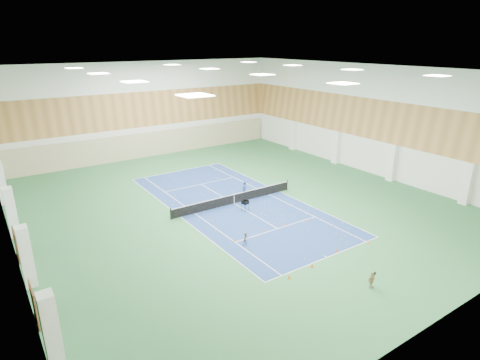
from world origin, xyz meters
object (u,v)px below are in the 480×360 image
Objects in this scene: child_court at (246,238)px; ball_cart at (245,206)px; coach at (244,190)px; child_apron at (372,280)px; tennis_net at (234,198)px.

ball_cart is at bearing 59.95° from child_court.
ball_cart is (-1.62, -2.49, -0.39)m from coach.
ball_cart is at bearing 87.70° from child_apron.
tennis_net is 1.70m from coach.
child_apron is at bearing -91.49° from tennis_net.
child_apron is 14.07m from ball_cart.
child_court is 0.92× the size of child_apron.
child_apron reaches higher than ball_cart.
tennis_net is 7.40× the size of coach.
child_court is 1.05× the size of ball_cart.
coach is (1.55, 0.60, 0.31)m from tennis_net.
child_court reaches higher than ball_cart.
child_apron is 1.15× the size of ball_cart.
tennis_net is 11.79× the size of child_apron.
tennis_net is 1.90m from ball_cart.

